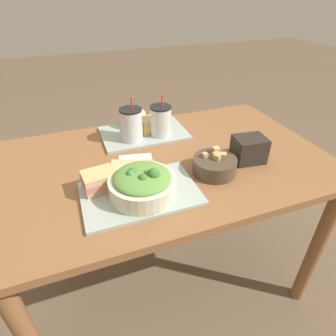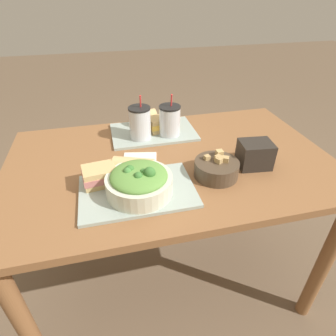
# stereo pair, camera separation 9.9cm
# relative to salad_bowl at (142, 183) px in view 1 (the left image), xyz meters

# --- Properties ---
(ground_plane) EXTENTS (12.00, 12.00, 0.00)m
(ground_plane) POSITION_rel_salad_bowl_xyz_m (0.16, 0.20, -0.82)
(ground_plane) COLOR brown
(dining_table) EXTENTS (1.30, 0.81, 0.76)m
(dining_table) POSITION_rel_salad_bowl_xyz_m (0.16, 0.20, -0.17)
(dining_table) COLOR brown
(dining_table) RESTS_ON ground_plane
(tray_near) EXTENTS (0.39, 0.26, 0.01)m
(tray_near) POSITION_rel_salad_bowl_xyz_m (-0.01, 0.02, -0.05)
(tray_near) COLOR #99A89E
(tray_near) RESTS_ON dining_table
(tray_far) EXTENTS (0.39, 0.26, 0.01)m
(tray_far) POSITION_rel_salad_bowl_xyz_m (0.13, 0.44, -0.05)
(tray_far) COLOR #99A89E
(tray_far) RESTS_ON dining_table
(salad_bowl) EXTENTS (0.22, 0.22, 0.11)m
(salad_bowl) POSITION_rel_salad_bowl_xyz_m (0.00, 0.00, 0.00)
(salad_bowl) COLOR beige
(salad_bowl) RESTS_ON tray_near
(soup_bowl) EXTENTS (0.16, 0.16, 0.08)m
(soup_bowl) POSITION_rel_salad_bowl_xyz_m (0.29, 0.05, -0.02)
(soup_bowl) COLOR #473828
(soup_bowl) RESTS_ON dining_table
(sandwich_near) EXTENTS (0.12, 0.10, 0.06)m
(sandwich_near) POSITION_rel_salad_bowl_xyz_m (-0.12, 0.08, -0.01)
(sandwich_near) COLOR tan
(sandwich_near) RESTS_ON tray_near
(baguette_near) EXTENTS (0.16, 0.12, 0.07)m
(baguette_near) POSITION_rel_salad_bowl_xyz_m (-0.00, 0.10, -0.01)
(baguette_near) COLOR tan
(baguette_near) RESTS_ON tray_near
(sandwich_far) EXTENTS (0.13, 0.10, 0.06)m
(sandwich_far) POSITION_rel_salad_bowl_xyz_m (0.17, 0.44, -0.01)
(sandwich_far) COLOR tan
(sandwich_far) RESTS_ON tray_far
(baguette_far) EXTENTS (0.12, 0.08, 0.07)m
(baguette_far) POSITION_rel_salad_bowl_xyz_m (0.11, 0.53, -0.01)
(baguette_far) COLOR tan
(baguette_far) RESTS_ON tray_far
(drink_cup_dark) EXTENTS (0.10, 0.10, 0.20)m
(drink_cup_dark) POSITION_rel_salad_bowl_xyz_m (0.06, 0.39, 0.02)
(drink_cup_dark) COLOR silver
(drink_cup_dark) RESTS_ON tray_far
(drink_cup_red) EXTENTS (0.10, 0.10, 0.19)m
(drink_cup_red) POSITION_rel_salad_bowl_xyz_m (0.20, 0.39, 0.02)
(drink_cup_red) COLOR silver
(drink_cup_red) RESTS_ON tray_far
(chip_bag) EXTENTS (0.13, 0.11, 0.10)m
(chip_bag) POSITION_rel_salad_bowl_xyz_m (0.46, 0.08, -0.01)
(chip_bag) COLOR #28231E
(chip_bag) RESTS_ON dining_table
(napkin_folded) EXTENTS (0.15, 0.12, 0.00)m
(napkin_folded) POSITION_rel_salad_bowl_xyz_m (0.03, 0.23, -0.06)
(napkin_folded) COLOR silver
(napkin_folded) RESTS_ON dining_table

